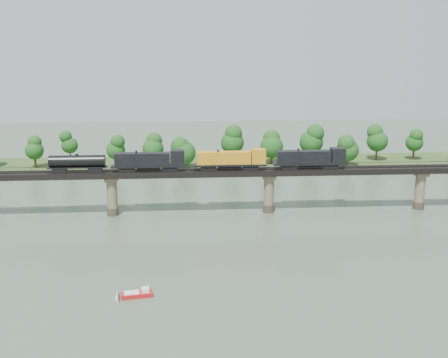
{
  "coord_description": "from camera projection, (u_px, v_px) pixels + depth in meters",
  "views": [
    {
      "loc": [
        -21.18,
        -108.38,
        43.26
      ],
      "look_at": [
        -11.6,
        30.0,
        9.0
      ],
      "focal_mm": 45.0,
      "sensor_mm": 36.0,
      "label": 1
    }
  ],
  "objects": [
    {
      "name": "far_treeline",
      "position": [
        224.0,
        144.0,
        192.08
      ],
      "size": [
        289.06,
        17.54,
        13.6
      ],
      "color": "#382619",
      "rests_on": "far_bank"
    },
    {
      "name": "far_bank",
      "position": [
        246.0,
        164.0,
        198.89
      ],
      "size": [
        300.0,
        24.0,
        1.6
      ],
      "primitive_type": "cube",
      "color": "#2D461C",
      "rests_on": "ground"
    },
    {
      "name": "bridge",
      "position": [
        269.0,
        192.0,
        144.5
      ],
      "size": [
        236.0,
        30.0,
        11.5
      ],
      "color": "#473A2D",
      "rests_on": "ground"
    },
    {
      "name": "ground",
      "position": [
        289.0,
        254.0,
        116.75
      ],
      "size": [
        400.0,
        400.0,
        0.0
      ],
      "primitive_type": "plane",
      "color": "#3D4D3D",
      "rests_on": "ground"
    },
    {
      "name": "motorboat",
      "position": [
        137.0,
        294.0,
        97.4
      ],
      "size": [
        5.65,
        2.76,
        1.52
      ],
      "rotation": [
        0.0,
        0.0,
        0.16
      ],
      "color": "red",
      "rests_on": "ground"
    },
    {
      "name": "bridge_superstructure",
      "position": [
        269.0,
        168.0,
        142.98
      ],
      "size": [
        220.0,
        4.9,
        0.75
      ],
      "color": "black",
      "rests_on": "bridge"
    },
    {
      "name": "freight_train",
      "position": [
        203.0,
        160.0,
        141.33
      ],
      "size": [
        75.03,
        2.92,
        5.16
      ],
      "color": "black",
      "rests_on": "bridge"
    }
  ]
}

